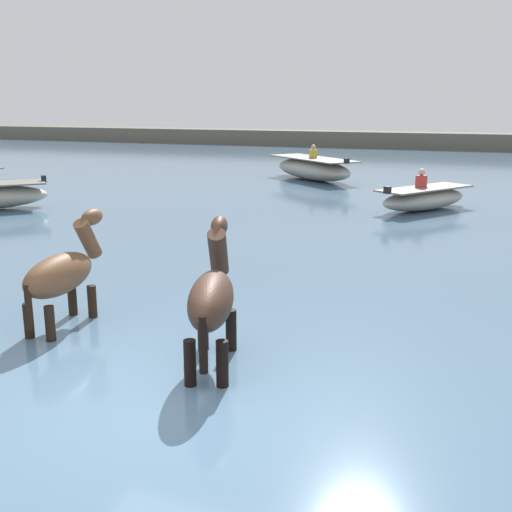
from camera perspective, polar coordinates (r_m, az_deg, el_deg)
The scene contains 7 objects.
ground_plane at distance 6.29m, azimuth -8.39°, elevation -16.15°, with size 120.00×120.00×0.00m, color #666051.
water_surface at distance 15.25m, azimuth 10.37°, elevation 2.56°, with size 90.00×90.00×0.42m, color slate.
horse_lead_dark_bay at distance 6.51m, azimuth -4.05°, elevation -4.21°, with size 0.84×1.73×1.89m.
horse_trailing_bay at distance 8.02m, azimuth -17.30°, elevation -1.81°, with size 0.49×1.63×1.78m.
boat_far_inshore at distance 22.90m, azimuth 5.23°, elevation 7.97°, with size 4.09×3.74×1.27m.
boat_near_port at distance 16.85m, azimuth 15.16°, elevation 5.12°, with size 2.43×3.05×1.06m.
far_shoreline at distance 40.24m, azimuth 17.51°, elevation 9.73°, with size 80.00×2.40×1.39m, color #605B4C.
Camera 1 is at (2.78, -4.70, 3.13)m, focal length 43.63 mm.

